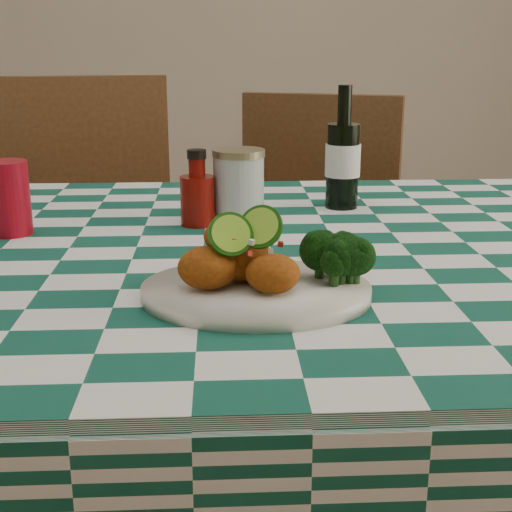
{
  "coord_description": "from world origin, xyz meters",
  "views": [
    {
      "loc": [
        0.03,
        -1.06,
        1.09
      ],
      "look_at": [
        0.07,
        -0.24,
        0.84
      ],
      "focal_mm": 50.0,
      "sensor_mm": 36.0,
      "label": 1
    }
  ],
  "objects_px": {
    "plate": "(256,292)",
    "red_tumbler": "(8,198)",
    "beer_bottle": "(343,148)",
    "mason_jar": "(239,186)",
    "dining_table": "(209,468)",
    "wooden_chair_right": "(300,286)",
    "fried_chicken_pile": "(249,251)",
    "wooden_chair_left": "(90,279)",
    "ketchup_bottle": "(197,188)"
  },
  "relations": [
    {
      "from": "plate",
      "to": "red_tumbler",
      "type": "distance_m",
      "value": 0.51
    },
    {
      "from": "red_tumbler",
      "to": "beer_bottle",
      "type": "bearing_deg",
      "value": 16.26
    },
    {
      "from": "plate",
      "to": "mason_jar",
      "type": "relative_size",
      "value": 2.23
    },
    {
      "from": "dining_table",
      "to": "wooden_chair_right",
      "type": "xyz_separation_m",
      "value": [
        0.23,
        0.69,
        0.08
      ]
    },
    {
      "from": "wooden_chair_right",
      "to": "beer_bottle",
      "type": "bearing_deg",
      "value": -65.89
    },
    {
      "from": "fried_chicken_pile",
      "to": "wooden_chair_left",
      "type": "height_order",
      "value": "wooden_chair_left"
    },
    {
      "from": "red_tumbler",
      "to": "wooden_chair_right",
      "type": "relative_size",
      "value": 0.13
    },
    {
      "from": "dining_table",
      "to": "wooden_chair_left",
      "type": "xyz_separation_m",
      "value": [
        -0.31,
        0.71,
        0.11
      ]
    },
    {
      "from": "wooden_chair_right",
      "to": "plate",
      "type": "bearing_deg",
      "value": -79.1
    },
    {
      "from": "mason_jar",
      "to": "wooden_chair_right",
      "type": "xyz_separation_m",
      "value": [
        0.17,
        0.53,
        -0.37
      ]
    },
    {
      "from": "fried_chicken_pile",
      "to": "red_tumbler",
      "type": "bearing_deg",
      "value": 139.05
    },
    {
      "from": "dining_table",
      "to": "wooden_chair_right",
      "type": "height_order",
      "value": "wooden_chair_right"
    },
    {
      "from": "dining_table",
      "to": "mason_jar",
      "type": "height_order",
      "value": "mason_jar"
    },
    {
      "from": "wooden_chair_left",
      "to": "ketchup_bottle",
      "type": "bearing_deg",
      "value": -70.31
    },
    {
      "from": "red_tumbler",
      "to": "ketchup_bottle",
      "type": "xyz_separation_m",
      "value": [
        0.3,
        0.05,
        0.0
      ]
    },
    {
      "from": "fried_chicken_pile",
      "to": "mason_jar",
      "type": "distance_m",
      "value": 0.39
    },
    {
      "from": "beer_bottle",
      "to": "fried_chicken_pile",
      "type": "bearing_deg",
      "value": -111.65
    },
    {
      "from": "ketchup_bottle",
      "to": "mason_jar",
      "type": "distance_m",
      "value": 0.07
    },
    {
      "from": "fried_chicken_pile",
      "to": "red_tumbler",
      "type": "relative_size",
      "value": 1.13
    },
    {
      "from": "red_tumbler",
      "to": "wooden_chair_left",
      "type": "distance_m",
      "value": 0.71
    },
    {
      "from": "dining_table",
      "to": "beer_bottle",
      "type": "xyz_separation_m",
      "value": [
        0.26,
        0.25,
        0.51
      ]
    },
    {
      "from": "mason_jar",
      "to": "wooden_chair_right",
      "type": "distance_m",
      "value": 0.67
    },
    {
      "from": "ketchup_bottle",
      "to": "beer_bottle",
      "type": "bearing_deg",
      "value": 24.2
    },
    {
      "from": "ketchup_bottle",
      "to": "wooden_chair_left",
      "type": "relative_size",
      "value": 0.13
    },
    {
      "from": "beer_bottle",
      "to": "wooden_chair_left",
      "type": "xyz_separation_m",
      "value": [
        -0.57,
        0.45,
        -0.4
      ]
    },
    {
      "from": "fried_chicken_pile",
      "to": "wooden_chair_left",
      "type": "bearing_deg",
      "value": 111.62
    },
    {
      "from": "dining_table",
      "to": "fried_chicken_pile",
      "type": "xyz_separation_m",
      "value": [
        0.06,
        -0.24,
        0.45
      ]
    },
    {
      "from": "dining_table",
      "to": "red_tumbler",
      "type": "xyz_separation_m",
      "value": [
        -0.31,
        0.09,
        0.45
      ]
    },
    {
      "from": "red_tumbler",
      "to": "beer_bottle",
      "type": "distance_m",
      "value": 0.6
    },
    {
      "from": "ketchup_bottle",
      "to": "mason_jar",
      "type": "xyz_separation_m",
      "value": [
        0.07,
        0.02,
        -0.0
      ]
    },
    {
      "from": "beer_bottle",
      "to": "wooden_chair_right",
      "type": "height_order",
      "value": "beer_bottle"
    },
    {
      "from": "mason_jar",
      "to": "beer_bottle",
      "type": "height_order",
      "value": "beer_bottle"
    },
    {
      "from": "ketchup_bottle",
      "to": "mason_jar",
      "type": "height_order",
      "value": "ketchup_bottle"
    },
    {
      "from": "dining_table",
      "to": "wooden_chair_right",
      "type": "distance_m",
      "value": 0.73
    },
    {
      "from": "mason_jar",
      "to": "wooden_chair_right",
      "type": "relative_size",
      "value": 0.13
    },
    {
      "from": "ketchup_bottle",
      "to": "wooden_chair_left",
      "type": "distance_m",
      "value": 0.74
    },
    {
      "from": "plate",
      "to": "fried_chicken_pile",
      "type": "height_order",
      "value": "fried_chicken_pile"
    },
    {
      "from": "ketchup_bottle",
      "to": "wooden_chair_left",
      "type": "xyz_separation_m",
      "value": [
        -0.3,
        0.57,
        -0.35
      ]
    },
    {
      "from": "ketchup_bottle",
      "to": "beer_bottle",
      "type": "height_order",
      "value": "beer_bottle"
    },
    {
      "from": "red_tumbler",
      "to": "mason_jar",
      "type": "relative_size",
      "value": 0.95
    },
    {
      "from": "dining_table",
      "to": "fried_chicken_pile",
      "type": "distance_m",
      "value": 0.52
    },
    {
      "from": "dining_table",
      "to": "wooden_chair_left",
      "type": "height_order",
      "value": "wooden_chair_left"
    },
    {
      "from": "mason_jar",
      "to": "wooden_chair_left",
      "type": "bearing_deg",
      "value": 123.98
    },
    {
      "from": "plate",
      "to": "wooden_chair_left",
      "type": "relative_size",
      "value": 0.28
    },
    {
      "from": "ketchup_bottle",
      "to": "beer_bottle",
      "type": "relative_size",
      "value": 0.57
    },
    {
      "from": "wooden_chair_left",
      "to": "mason_jar",
      "type": "bearing_deg",
      "value": -64.13
    },
    {
      "from": "plate",
      "to": "beer_bottle",
      "type": "height_order",
      "value": "beer_bottle"
    },
    {
      "from": "ketchup_bottle",
      "to": "red_tumbler",
      "type": "bearing_deg",
      "value": -171.34
    },
    {
      "from": "plate",
      "to": "fried_chicken_pile",
      "type": "bearing_deg",
      "value": 180.0
    },
    {
      "from": "plate",
      "to": "fried_chicken_pile",
      "type": "distance_m",
      "value": 0.05
    }
  ]
}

